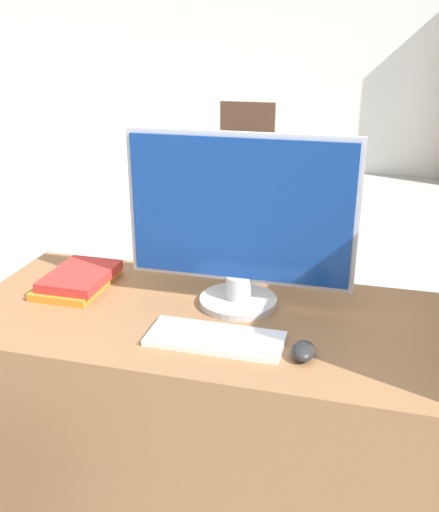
% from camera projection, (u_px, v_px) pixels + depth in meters
% --- Properties ---
extents(wall_back, '(12.00, 0.06, 2.80)m').
position_uv_depth(wall_back, '(343.00, 38.00, 5.91)').
color(wall_back, white).
rests_on(wall_back, ground_plane).
extents(desk, '(1.44, 0.64, 0.72)m').
position_uv_depth(desk, '(214.00, 420.00, 1.74)').
color(desk, '#8C603D').
rests_on(desk, ground_plane).
extents(monitor, '(0.65, 0.23, 0.50)m').
position_uv_depth(monitor, '(239.00, 221.00, 1.59)').
color(monitor, '#B7B7BC').
rests_on(monitor, desk).
extents(keyboard, '(0.35, 0.14, 0.02)m').
position_uv_depth(keyboard, '(215.00, 339.00, 1.47)').
color(keyboard, white).
rests_on(keyboard, desk).
extents(mouse, '(0.06, 0.09, 0.04)m').
position_uv_depth(mouse, '(303.00, 351.00, 1.40)').
color(mouse, '#262626').
rests_on(mouse, desk).
extents(book_stack, '(0.20, 0.27, 0.05)m').
position_uv_depth(book_stack, '(79.00, 279.00, 1.78)').
color(book_stack, orange).
rests_on(book_stack, desk).
extents(far_chair, '(0.44, 0.44, 0.95)m').
position_uv_depth(far_chair, '(244.00, 159.00, 4.52)').
color(far_chair, '#4C3323').
rests_on(far_chair, ground_plane).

